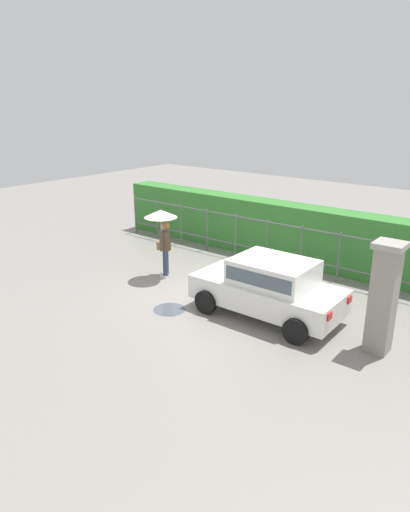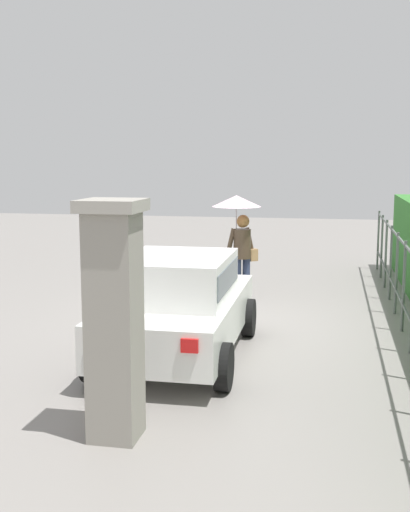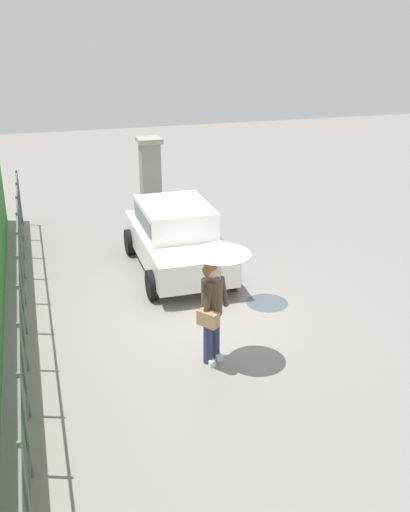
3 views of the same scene
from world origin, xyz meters
TOP-DOWN VIEW (x-y plane):
  - ground_plane at (0.00, 0.00)m, footprint 40.00×40.00m
  - car at (2.21, -0.15)m, footprint 3.75×1.88m
  - pedestrian at (-1.65, 0.16)m, footprint 0.96×0.96m
  - gate_pillar at (4.91, -0.15)m, footprint 0.60×0.60m
  - fence_section at (0.13, 3.12)m, footprint 12.33×0.05m
  - puddle_near at (0.05, -1.44)m, footprint 0.83×0.83m

SIDE VIEW (x-z plane):
  - ground_plane at x=0.00m, z-range 0.00..0.00m
  - puddle_near at x=0.05m, z-range 0.00..0.00m
  - car at x=2.21m, z-range 0.06..1.54m
  - fence_section at x=0.13m, z-range 0.08..1.58m
  - gate_pillar at x=4.91m, z-range 0.03..2.45m
  - pedestrian at x=-1.65m, z-range 0.51..2.61m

